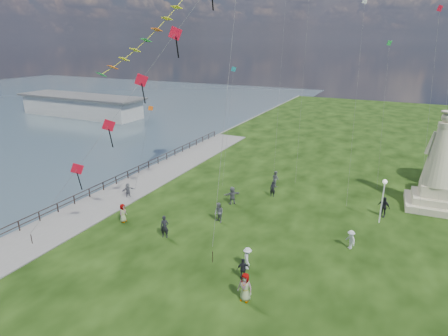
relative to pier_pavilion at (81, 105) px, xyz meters
The scene contains 18 objects.
waterfront 49.44m from the pier_pavilion, 41.92° to the right, with size 200.00×200.00×1.51m.
pier_pavilion is the anchor object (origin of this frame).
statue 70.46m from the pier_pavilion, 17.67° to the right, with size 4.82×4.82×9.35m.
lamppost 68.48m from the pier_pavilion, 23.25° to the right, with size 0.38×0.38×4.08m.
person_0 60.32m from the pier_pavilion, 38.37° to the right, with size 0.69×0.45×1.89m, color black.
person_1 60.03m from the pier_pavilion, 33.48° to the right, with size 0.89×0.55×1.84m, color #595960.
person_2 67.24m from the pier_pavilion, 35.03° to the right, with size 1.06×0.55×1.64m, color silver.
person_3 68.14m from the pier_pavilion, 35.80° to the right, with size 0.90×0.46×1.53m, color black.
person_4 70.10m from the pier_pavilion, 36.65° to the right, with size 0.93×0.57×1.91m, color #595960.
person_5 50.81m from the pier_pavilion, 39.40° to the right, with size 1.36×0.59×1.47m, color #595960.
person_6 58.36m from the pier_pavilion, 25.94° to the right, with size 0.59×0.39×1.61m, color black.
person_7 56.57m from the pier_pavilion, 23.60° to the right, with size 0.85×0.53×1.76m, color #595960.
person_8 69.38m from the pier_pavilion, 28.08° to the right, with size 0.99×0.51×1.54m, color silver.
person_9 68.07m from the pier_pavilion, 22.07° to the right, with size 1.13×0.58×1.92m, color black.
person_10 56.07m from the pier_pavilion, 40.92° to the right, with size 0.83×0.51×1.69m, color #595960.
person_11 57.38m from the pier_pavilion, 30.38° to the right, with size 1.68×0.72×1.81m, color #595960.
red_kite_train 59.90m from the pier_pavilion, 39.35° to the right, with size 11.91×9.35×19.55m.
small_kites 59.58m from the pier_pavilion, 19.01° to the right, with size 30.13×17.07×28.84m.
Camera 1 is at (11.48, -17.84, 15.34)m, focal length 30.00 mm.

